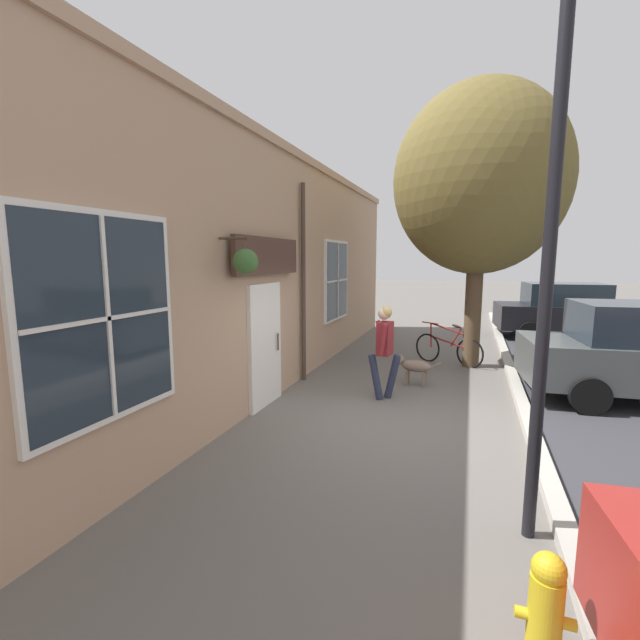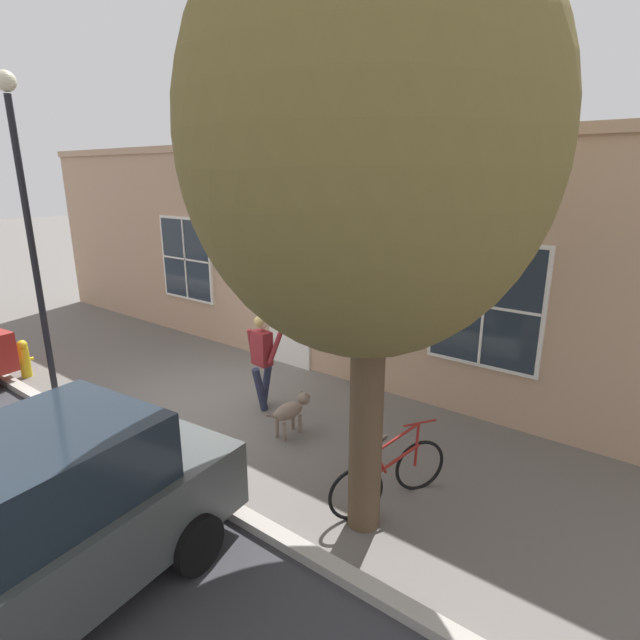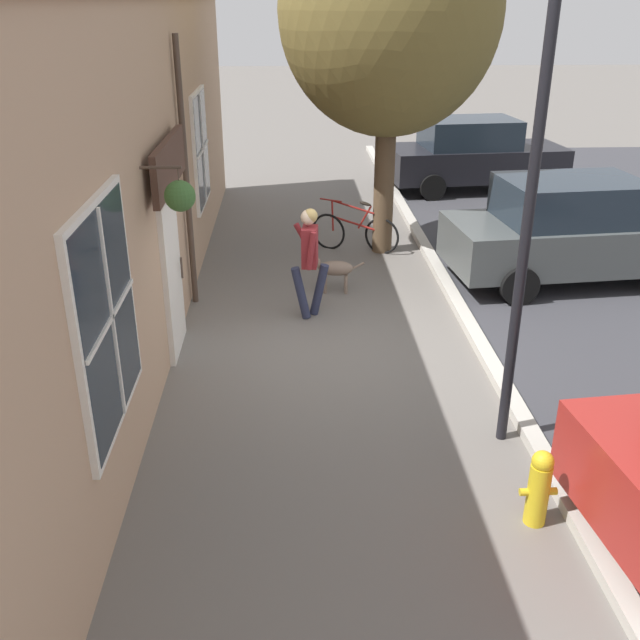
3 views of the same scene
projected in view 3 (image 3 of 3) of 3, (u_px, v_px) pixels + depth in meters
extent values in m
plane|color=#66605B|center=(335.00, 344.00, 9.96)|extent=(90.00, 90.00, 0.00)
cube|color=#B2ADA3|center=(476.00, 338.00, 10.02)|extent=(0.20, 28.00, 0.12)
cube|color=tan|center=(150.00, 190.00, 8.96)|extent=(0.30, 18.00, 4.42)
cube|color=white|center=(171.00, 277.00, 9.43)|extent=(0.10, 1.10, 2.10)
cube|color=#232D38|center=(174.00, 280.00, 9.45)|extent=(0.03, 0.90, 1.90)
cylinder|color=#47382D|center=(182.00, 268.00, 9.75)|extent=(0.03, 0.03, 0.30)
cube|color=#4C3328|center=(169.00, 164.00, 8.81)|extent=(0.08, 2.20, 0.60)
cylinder|color=#47382D|center=(186.00, 178.00, 10.55)|extent=(0.09, 0.09, 3.98)
cylinder|color=#47382D|center=(160.00, 167.00, 7.55)|extent=(0.44, 0.04, 0.04)
cylinder|color=#47382D|center=(179.00, 184.00, 7.63)|extent=(0.01, 0.01, 0.34)
cone|color=#2D2823|center=(181.00, 204.00, 7.72)|extent=(0.32, 0.32, 0.18)
sphere|color=#3D6B33|center=(180.00, 196.00, 7.68)|extent=(0.34, 0.34, 0.34)
cube|color=white|center=(106.00, 317.00, 6.04)|extent=(0.08, 1.82, 2.02)
cube|color=#232D38|center=(109.00, 317.00, 6.05)|extent=(0.03, 1.70, 1.90)
cube|color=white|center=(112.00, 317.00, 6.05)|extent=(0.04, 0.04, 1.90)
cube|color=white|center=(112.00, 317.00, 6.05)|extent=(0.04, 1.70, 0.04)
cube|color=white|center=(200.00, 149.00, 12.77)|extent=(0.08, 1.82, 2.02)
cube|color=#232D38|center=(202.00, 149.00, 12.77)|extent=(0.03, 1.70, 1.90)
cube|color=white|center=(203.00, 149.00, 12.77)|extent=(0.04, 0.04, 1.90)
cube|color=white|center=(203.00, 149.00, 12.77)|extent=(0.04, 1.70, 0.04)
cylinder|color=#282D47|center=(301.00, 293.00, 10.62)|extent=(0.31, 0.17, 0.82)
cylinder|color=#282D47|center=(319.00, 290.00, 10.75)|extent=(0.31, 0.17, 0.82)
cube|color=maroon|center=(310.00, 247.00, 10.40)|extent=(0.26, 0.36, 0.59)
sphere|color=beige|center=(308.00, 217.00, 10.21)|extent=(0.22, 0.22, 0.22)
sphere|color=tan|center=(310.00, 216.00, 10.20)|extent=(0.21, 0.21, 0.21)
cylinder|color=maroon|center=(311.00, 251.00, 10.18)|extent=(0.17, 0.10, 0.57)
cylinder|color=maroon|center=(305.00, 240.00, 10.60)|extent=(0.34, 0.12, 0.52)
ellipsoid|color=#7F6B5B|center=(336.00, 268.00, 11.59)|extent=(0.59, 0.32, 0.24)
cylinder|color=#7F6B5B|center=(325.00, 285.00, 11.63)|extent=(0.06, 0.06, 0.30)
cylinder|color=#7F6B5B|center=(325.00, 281.00, 11.77)|extent=(0.06, 0.06, 0.30)
cylinder|color=#7F6B5B|center=(346.00, 285.00, 11.61)|extent=(0.06, 0.06, 0.30)
cylinder|color=#7F6B5B|center=(346.00, 281.00, 11.76)|extent=(0.06, 0.06, 0.30)
sphere|color=#7F6B5B|center=(315.00, 262.00, 11.56)|extent=(0.20, 0.20, 0.20)
cone|color=#7F6B5B|center=(308.00, 263.00, 11.57)|extent=(0.11, 0.10, 0.09)
cone|color=#7F6B5B|center=(315.00, 258.00, 11.48)|extent=(0.06, 0.06, 0.07)
cone|color=#7F6B5B|center=(315.00, 256.00, 11.57)|extent=(0.06, 0.06, 0.07)
cylinder|color=#7F6B5B|center=(358.00, 266.00, 11.55)|extent=(0.21, 0.05, 0.14)
cylinder|color=brown|center=(384.00, 175.00, 13.06)|extent=(0.37, 0.37, 2.92)
ellipsoid|color=brown|center=(391.00, 9.00, 11.91)|extent=(3.79, 3.42, 4.17)
sphere|color=brown|center=(409.00, 54.00, 11.77)|extent=(1.88, 1.88, 1.88)
torus|color=black|center=(329.00, 232.00, 13.67)|extent=(0.62, 0.41, 0.70)
torus|color=black|center=(382.00, 236.00, 13.41)|extent=(0.62, 0.41, 0.70)
cylinder|color=maroon|center=(355.00, 224.00, 13.46)|extent=(0.93, 0.34, 0.27)
cylinder|color=maroon|center=(365.00, 217.00, 13.35)|extent=(0.26, 0.12, 0.46)
cylinder|color=maroon|center=(353.00, 207.00, 13.34)|extent=(0.79, 0.29, 0.23)
cylinder|color=maroon|center=(333.00, 216.00, 13.51)|extent=(0.07, 0.05, 0.58)
cylinder|color=maroon|center=(331.00, 200.00, 13.40)|extent=(0.41, 0.27, 0.03)
ellipsoid|color=black|center=(365.00, 204.00, 13.25)|extent=(0.27, 0.17, 0.11)
cylinder|color=black|center=(628.00, 461.00, 6.93)|extent=(0.63, 0.24, 0.62)
cube|color=#474C4C|center=(577.00, 241.00, 11.96)|extent=(4.45, 2.18, 0.76)
cube|color=#1E2833|center=(571.00, 200.00, 11.63)|extent=(2.38, 1.76, 0.68)
cylinder|color=black|center=(619.00, 243.00, 13.08)|extent=(0.63, 0.24, 0.62)
cylinder|color=black|center=(480.00, 250.00, 12.73)|extent=(0.63, 0.24, 0.62)
cylinder|color=black|center=(519.00, 286.00, 11.15)|extent=(0.63, 0.24, 0.62)
cube|color=black|center=(475.00, 162.00, 17.75)|extent=(4.45, 2.18, 0.76)
cube|color=#1E2833|center=(469.00, 133.00, 17.43)|extent=(2.38, 1.76, 0.68)
cylinder|color=black|center=(511.00, 168.00, 18.88)|extent=(0.63, 0.24, 0.62)
cylinder|color=black|center=(539.00, 184.00, 17.29)|extent=(0.63, 0.24, 0.62)
cylinder|color=black|center=(413.00, 171.00, 18.53)|extent=(0.63, 0.24, 0.62)
cylinder|color=black|center=(433.00, 187.00, 16.94)|extent=(0.63, 0.24, 0.62)
cylinder|color=black|center=(529.00, 210.00, 6.79)|extent=(0.11, 0.11, 5.14)
cylinder|color=gold|center=(538.00, 494.00, 6.46)|extent=(0.20, 0.20, 0.62)
sphere|color=gold|center=(543.00, 462.00, 6.31)|extent=(0.20, 0.20, 0.20)
cylinder|color=gold|center=(551.00, 491.00, 6.45)|extent=(0.10, 0.07, 0.07)
cylinder|color=gold|center=(525.00, 492.00, 6.44)|extent=(0.10, 0.07, 0.07)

